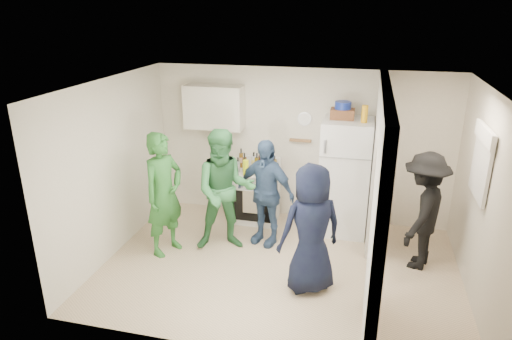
{
  "coord_description": "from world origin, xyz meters",
  "views": [
    {
      "loc": [
        0.98,
        -5.37,
        3.42
      ],
      "look_at": [
        -0.43,
        0.4,
        1.25
      ],
      "focal_mm": 32.0,
      "sensor_mm": 36.0,
      "label": 1
    }
  ],
  "objects_px": {
    "stove": "(256,196)",
    "person_green_center": "(225,191)",
    "person_green_left": "(164,194)",
    "person_navy": "(311,229)",
    "blue_bowl": "(343,105)",
    "person_denim": "(265,192)",
    "person_nook": "(423,211)",
    "yellow_cup_stack_top": "(365,114)",
    "wicker_basket": "(342,114)",
    "fridge": "(345,177)"
  },
  "relations": [
    {
      "from": "blue_bowl",
      "to": "person_denim",
      "type": "xyz_separation_m",
      "value": [
        -1.01,
        -0.72,
        -1.2
      ]
    },
    {
      "from": "wicker_basket",
      "to": "blue_bowl",
      "type": "bearing_deg",
      "value": 0.0
    },
    {
      "from": "person_green_left",
      "to": "person_navy",
      "type": "xyz_separation_m",
      "value": [
        2.13,
        -0.43,
        -0.07
      ]
    },
    {
      "from": "stove",
      "to": "wicker_basket",
      "type": "distance_m",
      "value": 1.95
    },
    {
      "from": "stove",
      "to": "person_green_center",
      "type": "distance_m",
      "value": 1.12
    },
    {
      "from": "stove",
      "to": "person_green_center",
      "type": "xyz_separation_m",
      "value": [
        -0.22,
        -1.0,
        0.47
      ]
    },
    {
      "from": "wicker_basket",
      "to": "person_navy",
      "type": "distance_m",
      "value": 2.06
    },
    {
      "from": "wicker_basket",
      "to": "person_green_left",
      "type": "xyz_separation_m",
      "value": [
        -2.33,
        -1.33,
        -0.98
      ]
    },
    {
      "from": "fridge",
      "to": "person_green_left",
      "type": "xyz_separation_m",
      "value": [
        -2.43,
        -1.28,
        -0.0
      ]
    },
    {
      "from": "person_nook",
      "to": "wicker_basket",
      "type": "bearing_deg",
      "value": -105.41
    },
    {
      "from": "fridge",
      "to": "yellow_cup_stack_top",
      "type": "height_order",
      "value": "yellow_cup_stack_top"
    },
    {
      "from": "wicker_basket",
      "to": "person_denim",
      "type": "bearing_deg",
      "value": -144.42
    },
    {
      "from": "blue_bowl",
      "to": "person_navy",
      "type": "bearing_deg",
      "value": -96.51
    },
    {
      "from": "person_green_left",
      "to": "fridge",
      "type": "bearing_deg",
      "value": -39.66
    },
    {
      "from": "person_green_left",
      "to": "person_green_center",
      "type": "relative_size",
      "value": 1.0
    },
    {
      "from": "person_green_center",
      "to": "person_navy",
      "type": "bearing_deg",
      "value": -47.88
    },
    {
      "from": "fridge",
      "to": "wicker_basket",
      "type": "bearing_deg",
      "value": 153.43
    },
    {
      "from": "stove",
      "to": "person_navy",
      "type": "height_order",
      "value": "person_navy"
    },
    {
      "from": "yellow_cup_stack_top",
      "to": "person_navy",
      "type": "xyz_separation_m",
      "value": [
        -0.52,
        -1.61,
        -1.1
      ]
    },
    {
      "from": "person_denim",
      "to": "person_navy",
      "type": "bearing_deg",
      "value": -32.85
    },
    {
      "from": "stove",
      "to": "yellow_cup_stack_top",
      "type": "xyz_separation_m",
      "value": [
        1.63,
        -0.13,
        1.5
      ]
    },
    {
      "from": "stove",
      "to": "person_nook",
      "type": "height_order",
      "value": "person_nook"
    },
    {
      "from": "blue_bowl",
      "to": "person_green_left",
      "type": "relative_size",
      "value": 0.13
    },
    {
      "from": "blue_bowl",
      "to": "yellow_cup_stack_top",
      "type": "bearing_deg",
      "value": -25.11
    },
    {
      "from": "blue_bowl",
      "to": "person_green_center",
      "type": "xyz_separation_m",
      "value": [
        -1.53,
        -1.02,
        -1.11
      ]
    },
    {
      "from": "blue_bowl",
      "to": "person_green_center",
      "type": "bearing_deg",
      "value": -146.45
    },
    {
      "from": "yellow_cup_stack_top",
      "to": "person_green_center",
      "type": "xyz_separation_m",
      "value": [
        -1.85,
        -0.87,
        -1.03
      ]
    },
    {
      "from": "stove",
      "to": "person_nook",
      "type": "bearing_deg",
      "value": -18.65
    },
    {
      "from": "blue_bowl",
      "to": "person_navy",
      "type": "relative_size",
      "value": 0.14
    },
    {
      "from": "stove",
      "to": "blue_bowl",
      "type": "relative_size",
      "value": 3.61
    },
    {
      "from": "blue_bowl",
      "to": "person_denim",
      "type": "height_order",
      "value": "blue_bowl"
    },
    {
      "from": "fridge",
      "to": "person_green_left",
      "type": "relative_size",
      "value": 1.01
    },
    {
      "from": "blue_bowl",
      "to": "person_nook",
      "type": "relative_size",
      "value": 0.15
    },
    {
      "from": "yellow_cup_stack_top",
      "to": "person_nook",
      "type": "distance_m",
      "value": 1.58
    },
    {
      "from": "yellow_cup_stack_top",
      "to": "person_green_left",
      "type": "relative_size",
      "value": 0.14
    },
    {
      "from": "person_navy",
      "to": "blue_bowl",
      "type": "bearing_deg",
      "value": -128.07
    },
    {
      "from": "wicker_basket",
      "to": "person_nook",
      "type": "relative_size",
      "value": 0.21
    },
    {
      "from": "yellow_cup_stack_top",
      "to": "person_green_center",
      "type": "relative_size",
      "value": 0.14
    },
    {
      "from": "stove",
      "to": "person_navy",
      "type": "distance_m",
      "value": 2.1
    },
    {
      "from": "person_green_center",
      "to": "blue_bowl",
      "type": "bearing_deg",
      "value": 15.0
    },
    {
      "from": "stove",
      "to": "fridge",
      "type": "relative_size",
      "value": 0.48
    },
    {
      "from": "blue_bowl",
      "to": "person_navy",
      "type": "height_order",
      "value": "blue_bowl"
    },
    {
      "from": "blue_bowl",
      "to": "yellow_cup_stack_top",
      "type": "xyz_separation_m",
      "value": [
        0.32,
        -0.15,
        -0.08
      ]
    },
    {
      "from": "wicker_basket",
      "to": "blue_bowl",
      "type": "height_order",
      "value": "blue_bowl"
    },
    {
      "from": "yellow_cup_stack_top",
      "to": "person_nook",
      "type": "height_order",
      "value": "yellow_cup_stack_top"
    },
    {
      "from": "fridge",
      "to": "person_navy",
      "type": "xyz_separation_m",
      "value": [
        -0.3,
        -1.71,
        -0.07
      ]
    },
    {
      "from": "blue_bowl",
      "to": "stove",
      "type": "bearing_deg",
      "value": -179.12
    },
    {
      "from": "blue_bowl",
      "to": "yellow_cup_stack_top",
      "type": "height_order",
      "value": "blue_bowl"
    },
    {
      "from": "yellow_cup_stack_top",
      "to": "blue_bowl",
      "type": "bearing_deg",
      "value": 154.89
    },
    {
      "from": "person_denim",
      "to": "wicker_basket",
      "type": "bearing_deg",
      "value": 54.99
    }
  ]
}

